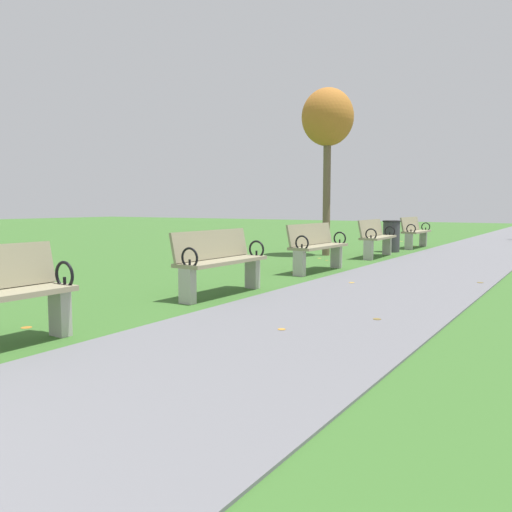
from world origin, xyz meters
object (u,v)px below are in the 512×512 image
(park_bench_5, at_px, (376,237))
(tree_2, at_px, (328,120))
(park_bench_4, at_px, (317,246))
(park_bench_6, at_px, (415,231))
(park_bench_3, at_px, (220,260))
(trash_bin, at_px, (391,236))

(park_bench_5, distance_m, tree_2, 3.07)
(park_bench_4, bearing_deg, park_bench_6, 90.00)
(park_bench_4, distance_m, park_bench_6, 6.49)
(park_bench_3, distance_m, park_bench_6, 9.54)
(park_bench_3, distance_m, trash_bin, 7.88)
(park_bench_6, height_order, trash_bin, park_bench_6)
(park_bench_3, distance_m, tree_2, 6.81)
(park_bench_3, bearing_deg, tree_2, 101.31)
(park_bench_5, bearing_deg, park_bench_4, -90.00)
(park_bench_3, distance_m, park_bench_4, 3.05)
(park_bench_4, bearing_deg, park_bench_5, 90.00)
(park_bench_6, height_order, tree_2, tree_2)
(park_bench_5, height_order, trash_bin, park_bench_5)
(park_bench_5, xyz_separation_m, park_bench_6, (-0.00, 3.25, 0.00))
(park_bench_5, height_order, park_bench_6, same)
(park_bench_3, xyz_separation_m, park_bench_4, (0.00, 3.05, 0.00))
(park_bench_4, distance_m, tree_2, 4.31)
(park_bench_3, xyz_separation_m, trash_bin, (-0.15, 7.88, -0.06))
(park_bench_3, xyz_separation_m, park_bench_6, (-0.00, 9.54, 0.00))
(park_bench_4, height_order, tree_2, tree_2)
(park_bench_5, height_order, tree_2, tree_2)
(park_bench_5, relative_size, tree_2, 0.40)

